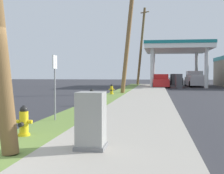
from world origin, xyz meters
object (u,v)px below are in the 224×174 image
Objects in this scene: fire_hydrant_nearest at (24,123)px; car_black_by_far_pump at (176,80)px; utility_pole_midground at (129,31)px; utility_pole_background at (141,46)px; street_sign_post at (55,74)px; utility_cabinet at (91,122)px; car_red_by_near_pump at (161,81)px; fire_hydrant_second at (92,97)px; fire_hydrant_third at (112,90)px; truck_silver_at_forecourt at (195,79)px.

car_black_by_far_pump reaches higher than fire_hydrant_nearest.
fire_hydrant_nearest is at bearing -93.36° from utility_pole_midground.
utility_pole_midground is (1.00, 17.00, 4.49)m from fire_hydrant_nearest.
utility_pole_midground is at bearing -90.01° from utility_pole_background.
fire_hydrant_nearest is 2.86m from street_sign_post.
car_red_by_near_pump reaches higher than utility_cabinet.
car_red_by_near_pump is at bearing 79.86° from fire_hydrant_second.
fire_hydrant_nearest is 35.94m from utility_pole_background.
fire_hydrant_second is at bearing 90.15° from street_sign_post.
fire_hydrant_nearest is 17.61m from utility_pole_midground.
car_black_by_far_pump is at bearing 79.20° from fire_hydrant_second.
utility_pole_midground reaches higher than fire_hydrant_nearest.
utility_pole_background reaches higher than car_red_by_near_pump.
utility_pole_background reaches higher than utility_cabinet.
fire_hydrant_nearest is 15.40m from fire_hydrant_third.
car_black_by_far_pump reaches higher than fire_hydrant_third.
street_sign_post is (0.02, -12.80, 1.19)m from fire_hydrant_third.
fire_hydrant_third is 0.35× the size of street_sign_post.
utility_pole_background is at bearing 88.11° from street_sign_post.
fire_hydrant_second is 5.92m from street_sign_post.
car_black_by_far_pump is at bearing 80.87° from street_sign_post.
utility_pole_midground is 4.47× the size of street_sign_post.
utility_pole_midground is at bearing 85.69° from street_sign_post.
fire_hydrant_nearest is 40.35m from car_black_by_far_pump.
utility_pole_background is 33.22m from street_sign_post.
utility_cabinet is 34.15m from truck_silver_at_forecourt.
fire_hydrant_second is at bearing -92.32° from utility_pole_background.
car_red_by_near_pump reaches higher than fire_hydrant_third.
truck_silver_at_forecourt reaches higher than fire_hydrant_second.
car_black_by_far_pump is (6.02, 24.52, 0.28)m from fire_hydrant_third.
street_sign_post reaches higher than car_black_by_far_pump.
utility_pole_midground is 13.38m from car_red_by_near_pump.
fire_hydrant_nearest is at bearing -91.61° from utility_pole_background.
fire_hydrant_nearest and fire_hydrant_second have the same top height.
fire_hydrant_third is 18.99m from truck_silver_at_forecourt.
utility_cabinet is 0.21× the size of truck_silver_at_forecourt.
utility_pole_background is 8.78m from truck_silver_at_forecourt.
fire_hydrant_nearest is 0.07× the size of utility_pole_background.
car_black_by_far_pump is (4.01, 40.93, 0.07)m from utility_cabinet.
street_sign_post is (-0.09, 2.60, 1.19)m from fire_hydrant_nearest.
fire_hydrant_nearest is at bearing 151.93° from utility_cabinet.
truck_silver_at_forecourt is at bearing 66.07° from utility_pole_midground.
car_red_by_near_pump is at bearing 86.70° from utility_cabinet.
car_red_by_near_pump is at bearing -66.69° from utility_pole_background.
utility_cabinet is (2.01, -16.41, 0.21)m from fire_hydrant_third.
street_sign_post is 0.47× the size of car_black_by_far_pump.
utility_pole_background reaches higher than fire_hydrant_nearest.
utility_cabinet is (0.90, -18.01, -4.28)m from utility_pole_midground.
car_black_by_far_pump is at bearing 77.89° from car_red_by_near_pump.
utility_pole_background is (0.00, 18.58, 0.48)m from utility_pole_midground.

